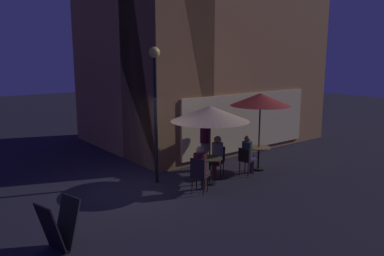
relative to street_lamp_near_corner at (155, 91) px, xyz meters
name	(u,v)px	position (x,y,z in m)	size (l,w,h in m)	color
ground_plane	(129,192)	(-1.03, -0.19, -2.68)	(60.00, 60.00, 0.00)	#221F2B
cafe_building	(193,22)	(3.54, 2.83, 2.26)	(8.86, 6.82, 9.88)	#A47247
street_lamp_near_corner	(155,91)	(0.00, 0.00, 0.00)	(0.31, 0.31, 3.90)	black
menu_sandwich_board	(59,225)	(-3.58, -2.19, -2.18)	(0.79, 0.70, 0.97)	black
cafe_table_0	(259,153)	(3.30, -0.96, -2.11)	(0.75, 0.75, 0.77)	black
cafe_table_1	(210,165)	(1.14, -1.04, -2.11)	(0.73, 0.73, 0.78)	black
patio_umbrella_0	(260,100)	(3.30, -0.96, -0.39)	(1.92, 1.92, 2.50)	black
patio_umbrella_1	(210,114)	(1.14, -1.04, -0.63)	(2.23, 2.23, 2.28)	black
cafe_chair_0	(245,159)	(2.52, -1.12, -2.14)	(0.45, 0.45, 0.87)	black
cafe_chair_1	(218,158)	(1.86, -0.60, -2.13)	(0.53, 0.53, 0.91)	black
cafe_chair_2	(199,172)	(0.39, -1.47, -2.08)	(0.55, 0.55, 0.99)	black
patron_seated_0	(248,153)	(2.65, -1.10, -1.98)	(0.52, 0.39, 1.25)	#543666
patron_seated_1	(217,154)	(1.75, -0.67, -1.96)	(0.54, 0.49, 1.27)	#4F1F16
patron_seated_2	(201,166)	(0.51, -1.40, -1.95)	(0.54, 0.49, 1.29)	#432224
patron_standing_3	(205,143)	(1.93, 0.11, -1.80)	(0.34, 0.34, 1.74)	gray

